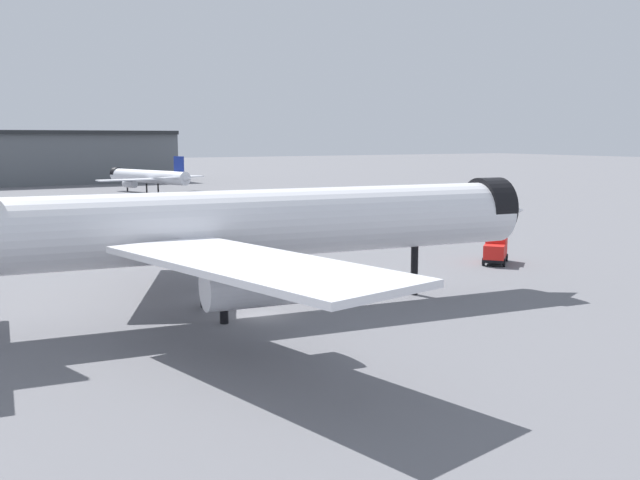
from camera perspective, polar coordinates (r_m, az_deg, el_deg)
name	(u,v)px	position (r m, az deg, el deg)	size (l,w,h in m)	color
ground	(261,316)	(60.27, -4.71, -5.98)	(900.00, 900.00, 0.00)	slate
airliner_near_gate	(239,226)	(60.28, -6.46, 1.10)	(59.42, 53.96, 16.66)	white
airliner_far_taxiway	(149,177)	(194.91, -13.36, 4.88)	(30.18, 33.90, 9.93)	silver
service_truck_front	(496,250)	(86.87, 13.70, -0.76)	(5.63, 5.38, 3.00)	black
baggage_cart_trailing	(287,242)	(95.25, -2.65, -0.14)	(2.28, 2.64, 1.82)	black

